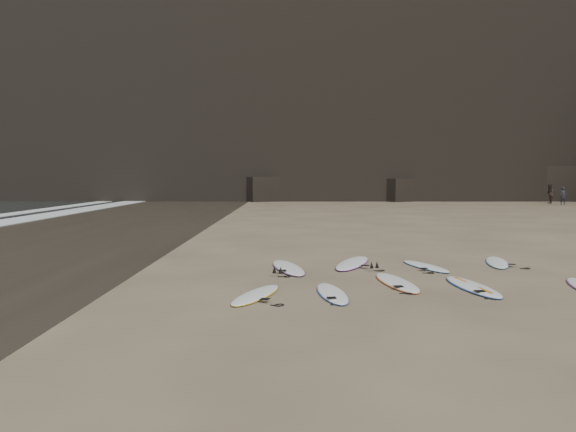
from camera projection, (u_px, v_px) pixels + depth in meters
name	position (u px, v px, depth m)	size (l,w,h in m)	color
ground	(425.00, 287.00, 12.66)	(240.00, 240.00, 0.00)	#897559
wet_sand	(42.00, 239.00, 22.62)	(12.00, 200.00, 0.01)	#383026
headland	(539.00, 3.00, 59.87)	(170.00, 101.00, 63.47)	black
surfboard_0	(256.00, 294.00, 11.72)	(0.53, 2.22, 0.08)	white
surfboard_1	(332.00, 293.00, 11.87)	(0.53, 2.22, 0.08)	white
surfboard_2	(397.00, 282.00, 13.08)	(0.60, 2.52, 0.09)	white
surfboard_3	(472.00, 286.00, 12.57)	(0.61, 2.53, 0.09)	white
surfboard_5	(288.00, 267.00, 15.19)	(0.64, 2.69, 0.10)	white
surfboard_6	(352.00, 263.00, 15.97)	(0.67, 2.79, 0.10)	white
surfboard_7	(425.00, 266.00, 15.46)	(0.53, 2.22, 0.08)	white
surfboard_8	(497.00, 262.00, 16.16)	(0.56, 2.35, 0.08)	white
person_a	(563.00, 196.00, 50.13)	(0.59, 0.39, 1.61)	black
person_b	(549.00, 194.00, 52.51)	(0.88, 0.69, 1.81)	black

